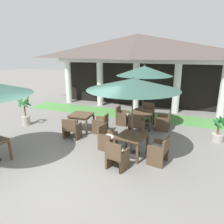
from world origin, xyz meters
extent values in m
plane|color=gray|center=(0.00, 0.00, 0.00)|extent=(60.00, 60.00, 0.00)
cylinder|color=white|center=(-4.66, 7.70, 1.36)|extent=(0.39, 0.39, 2.72)
cylinder|color=white|center=(-2.33, 7.70, 1.36)|extent=(0.39, 0.39, 2.72)
cylinder|color=white|center=(0.00, 7.70, 1.36)|extent=(0.39, 0.39, 2.72)
cylinder|color=white|center=(2.33, 7.70, 1.36)|extent=(0.39, 0.39, 2.72)
cylinder|color=white|center=(4.66, 7.70, 1.36)|extent=(0.39, 0.39, 2.72)
cube|color=white|center=(0.00, 7.70, 2.84)|extent=(10.11, 0.70, 0.24)
pyramid|color=#514742|center=(0.00, 7.70, 3.63)|extent=(10.51, 2.51, 1.36)
cube|color=black|center=(0.00, 8.60, 1.36)|extent=(9.91, 0.16, 2.72)
cube|color=#519347|center=(0.00, 6.34, 0.00)|extent=(12.31, 1.69, 0.01)
cube|color=brown|center=(-1.27, 3.30, 0.71)|extent=(0.97, 0.97, 0.05)
cube|color=brown|center=(-1.27, 3.30, 0.65)|extent=(0.89, 0.89, 0.09)
cube|color=brown|center=(-1.65, 2.86, 0.30)|extent=(0.08, 0.08, 0.60)
cube|color=brown|center=(-0.82, 2.92, 0.30)|extent=(0.08, 0.08, 0.60)
cube|color=brown|center=(-1.71, 3.69, 0.30)|extent=(0.08, 0.08, 0.60)
cube|color=brown|center=(-0.89, 3.75, 0.30)|extent=(0.08, 0.08, 0.60)
cube|color=brown|center=(-1.20, 2.43, 0.39)|extent=(0.63, 0.57, 0.07)
cube|color=silver|center=(-1.20, 2.43, 0.45)|extent=(0.58, 0.52, 0.05)
cube|color=brown|center=(-1.18, 2.18, 0.64)|extent=(0.59, 0.11, 0.41)
cube|color=brown|center=(-1.47, 2.41, 0.31)|extent=(0.10, 0.53, 0.61)
cube|color=brown|center=(-0.93, 2.45, 0.31)|extent=(0.10, 0.53, 0.61)
cube|color=brown|center=(-1.48, 2.64, 0.18)|extent=(0.06, 0.06, 0.36)
cube|color=brown|center=(-0.95, 2.68, 0.18)|extent=(0.06, 0.06, 0.36)
cube|color=brown|center=(-1.45, 2.17, 0.18)|extent=(0.06, 0.06, 0.36)
cube|color=brown|center=(-0.92, 2.21, 0.18)|extent=(0.06, 0.06, 0.36)
cube|color=brown|center=(-0.39, 3.37, 0.39)|extent=(0.59, 0.59, 0.07)
cube|color=silver|center=(-0.39, 3.37, 0.45)|extent=(0.54, 0.54, 0.05)
cube|color=brown|center=(-0.14, 3.39, 0.62)|extent=(0.10, 0.55, 0.39)
cube|color=brown|center=(-0.37, 3.12, 0.31)|extent=(0.55, 0.10, 0.63)
cube|color=brown|center=(-0.41, 3.63, 0.31)|extent=(0.55, 0.10, 0.63)
cube|color=brown|center=(-0.62, 3.11, 0.18)|extent=(0.06, 0.06, 0.35)
cube|color=brown|center=(-0.66, 3.60, 0.18)|extent=(0.06, 0.06, 0.35)
cube|color=brown|center=(-0.13, 3.15, 0.18)|extent=(0.06, 0.06, 0.35)
cube|color=brown|center=(-0.16, 3.64, 0.18)|extent=(0.06, 0.06, 0.35)
cube|color=brown|center=(-2.09, 0.19, 0.31)|extent=(0.08, 0.08, 0.62)
cube|color=brown|center=(1.41, 1.85, 0.68)|extent=(1.02, 1.02, 0.05)
cube|color=brown|center=(1.41, 1.85, 0.63)|extent=(0.94, 0.94, 0.05)
cube|color=brown|center=(0.94, 1.53, 0.30)|extent=(0.08, 0.08, 0.60)
cube|color=brown|center=(1.73, 1.38, 0.30)|extent=(0.08, 0.08, 0.60)
cube|color=brown|center=(1.09, 2.32, 0.30)|extent=(0.08, 0.08, 0.60)
cube|color=brown|center=(1.88, 2.17, 0.30)|extent=(0.08, 0.08, 0.60)
cube|color=#2D2D2D|center=(1.41, 1.85, 0.04)|extent=(0.48, 0.48, 0.08)
cylinder|color=#4C4742|center=(1.41, 1.85, 1.18)|extent=(0.04, 0.04, 2.36)
cone|color=#33594C|center=(1.41, 1.85, 2.39)|extent=(2.87, 2.87, 0.34)
sphere|color=#4C4742|center=(1.41, 1.85, 2.59)|extent=(0.06, 0.06, 0.06)
cube|color=brown|center=(1.24, 0.94, 0.40)|extent=(0.61, 0.62, 0.07)
cube|color=silver|center=(1.24, 0.94, 0.46)|extent=(0.56, 0.57, 0.05)
cube|color=brown|center=(1.20, 0.70, 0.66)|extent=(0.53, 0.15, 0.45)
cube|color=brown|center=(1.01, 0.99, 0.31)|extent=(0.16, 0.53, 0.62)
cube|color=brown|center=(1.48, 0.90, 0.31)|extent=(0.16, 0.53, 0.62)
cube|color=brown|center=(1.06, 1.22, 0.18)|extent=(0.07, 0.07, 0.37)
cube|color=brown|center=(1.52, 1.13, 0.18)|extent=(0.07, 0.07, 0.37)
cube|color=brown|center=(0.97, 0.75, 0.18)|extent=(0.07, 0.07, 0.37)
cube|color=brown|center=(1.43, 0.67, 0.18)|extent=(0.07, 0.07, 0.37)
cube|color=brown|center=(0.51, 2.02, 0.39)|extent=(0.59, 0.61, 0.07)
cube|color=silver|center=(0.51, 2.02, 0.45)|extent=(0.54, 0.56, 0.05)
cube|color=brown|center=(0.28, 2.06, 0.64)|extent=(0.16, 0.53, 0.43)
cube|color=brown|center=(0.55, 2.26, 0.31)|extent=(0.50, 0.15, 0.62)
cube|color=brown|center=(0.46, 1.77, 0.31)|extent=(0.50, 0.15, 0.62)
cube|color=brown|center=(0.77, 2.21, 0.18)|extent=(0.07, 0.07, 0.36)
cube|color=brown|center=(0.68, 1.74, 0.18)|extent=(0.07, 0.07, 0.36)
cube|color=brown|center=(0.33, 2.29, 0.18)|extent=(0.07, 0.07, 0.36)
cube|color=brown|center=(0.25, 1.82, 0.18)|extent=(0.07, 0.07, 0.36)
cube|color=brown|center=(2.32, 1.68, 0.42)|extent=(0.60, 0.69, 0.07)
cube|color=silver|center=(2.32, 1.68, 0.48)|extent=(0.56, 0.64, 0.05)
cube|color=brown|center=(2.54, 1.64, 0.66)|extent=(0.17, 0.61, 0.40)
cube|color=brown|center=(2.26, 1.40, 0.33)|extent=(0.50, 0.15, 0.65)
cube|color=brown|center=(2.37, 1.96, 0.33)|extent=(0.50, 0.15, 0.65)
cube|color=brown|center=(2.05, 1.45, 0.19)|extent=(0.07, 0.07, 0.39)
cube|color=brown|center=(2.15, 2.00, 0.19)|extent=(0.07, 0.07, 0.39)
cube|color=brown|center=(2.49, 1.37, 0.19)|extent=(0.07, 0.07, 0.39)
cube|color=brown|center=(2.59, 1.91, 0.19)|extent=(0.07, 0.07, 0.39)
cube|color=brown|center=(1.13, 4.66, 0.72)|extent=(0.96, 0.96, 0.05)
cube|color=brown|center=(1.13, 4.66, 0.66)|extent=(0.89, 0.89, 0.08)
cube|color=brown|center=(0.68, 4.23, 0.31)|extent=(0.07, 0.07, 0.62)
cube|color=brown|center=(1.55, 4.21, 0.31)|extent=(0.07, 0.07, 0.62)
cube|color=brown|center=(0.71, 5.10, 0.31)|extent=(0.07, 0.07, 0.62)
cube|color=brown|center=(1.58, 5.08, 0.31)|extent=(0.07, 0.07, 0.62)
cube|color=#2D2D2D|center=(1.13, 4.66, 0.03)|extent=(0.52, 0.52, 0.07)
cylinder|color=#4C4742|center=(1.13, 4.66, 1.26)|extent=(0.04, 0.04, 2.51)
cone|color=#33594C|center=(1.13, 4.66, 2.55)|extent=(2.40, 2.40, 0.41)
sphere|color=#4C4742|center=(1.13, 4.66, 2.79)|extent=(0.06, 0.06, 0.06)
cube|color=brown|center=(1.15, 5.60, 0.41)|extent=(0.60, 0.53, 0.07)
cube|color=silver|center=(1.15, 5.60, 0.47)|extent=(0.56, 0.49, 0.05)
cube|color=brown|center=(1.16, 5.83, 0.67)|extent=(0.59, 0.08, 0.44)
cube|color=brown|center=(1.43, 5.59, 0.33)|extent=(0.07, 0.51, 0.66)
cube|color=brown|center=(0.88, 5.60, 0.33)|extent=(0.07, 0.51, 0.66)
cube|color=brown|center=(1.42, 5.36, 0.19)|extent=(0.06, 0.06, 0.38)
cube|color=brown|center=(0.88, 5.38, 0.19)|extent=(0.06, 0.06, 0.38)
cube|color=brown|center=(1.43, 5.82, 0.19)|extent=(0.06, 0.06, 0.38)
cube|color=brown|center=(0.89, 5.83, 0.19)|extent=(0.06, 0.06, 0.38)
cube|color=brown|center=(0.19, 4.68, 0.41)|extent=(0.53, 0.55, 0.07)
cube|color=silver|center=(0.19, 4.68, 0.47)|extent=(0.48, 0.50, 0.05)
cube|color=brown|center=(-0.05, 4.69, 0.66)|extent=(0.07, 0.54, 0.43)
cube|color=brown|center=(0.20, 4.93, 0.32)|extent=(0.51, 0.07, 0.63)
cube|color=brown|center=(0.18, 4.43, 0.32)|extent=(0.51, 0.07, 0.63)
cube|color=brown|center=(0.42, 4.91, 0.19)|extent=(0.06, 0.06, 0.38)
cube|color=brown|center=(0.41, 4.44, 0.19)|extent=(0.06, 0.06, 0.38)
cube|color=brown|center=(-0.03, 4.93, 0.19)|extent=(0.06, 0.06, 0.38)
cube|color=brown|center=(-0.04, 4.45, 0.19)|extent=(0.06, 0.06, 0.38)
cube|color=brown|center=(1.11, 3.71, 0.39)|extent=(0.57, 0.57, 0.07)
cube|color=silver|center=(1.11, 3.71, 0.45)|extent=(0.52, 0.53, 0.05)
cube|color=brown|center=(1.10, 3.46, 0.64)|extent=(0.56, 0.07, 0.43)
cube|color=brown|center=(0.85, 3.72, 0.32)|extent=(0.07, 0.56, 0.64)
cube|color=brown|center=(1.36, 3.71, 0.32)|extent=(0.07, 0.56, 0.64)
cube|color=brown|center=(0.86, 3.97, 0.18)|extent=(0.06, 0.06, 0.36)
cube|color=brown|center=(1.36, 3.96, 0.18)|extent=(0.06, 0.06, 0.36)
cube|color=brown|center=(0.85, 3.47, 0.18)|extent=(0.06, 0.06, 0.36)
cube|color=brown|center=(1.35, 3.46, 0.18)|extent=(0.06, 0.06, 0.36)
cube|color=brown|center=(2.07, 4.63, 0.40)|extent=(0.56, 0.59, 0.07)
cube|color=silver|center=(2.07, 4.63, 0.46)|extent=(0.51, 0.54, 0.05)
cube|color=brown|center=(2.32, 4.62, 0.65)|extent=(0.08, 0.58, 0.44)
cube|color=brown|center=(2.06, 4.36, 0.32)|extent=(0.54, 0.07, 0.63)
cube|color=brown|center=(2.08, 4.90, 0.32)|extent=(0.54, 0.07, 0.63)
cube|color=brown|center=(1.82, 4.38, 0.18)|extent=(0.06, 0.06, 0.36)
cube|color=brown|center=(1.83, 4.90, 0.18)|extent=(0.06, 0.06, 0.36)
cube|color=brown|center=(2.31, 4.37, 0.18)|extent=(0.06, 0.06, 0.36)
cube|color=brown|center=(2.32, 4.88, 0.18)|extent=(0.06, 0.06, 0.36)
cylinder|color=#B2AD9E|center=(-4.08, 3.00, 0.21)|extent=(0.37, 0.37, 0.41)
cylinder|color=brown|center=(-4.08, 3.00, 0.66)|extent=(0.07, 0.07, 0.50)
ellipsoid|color=#387F42|center=(-3.87, 2.98, 1.05)|extent=(0.13, 0.48, 0.36)
ellipsoid|color=#387F42|center=(-3.98, 3.12, 1.11)|extent=(0.38, 0.33, 0.47)
ellipsoid|color=#387F42|center=(-4.14, 3.17, 1.13)|extent=(0.45, 0.24, 0.50)
ellipsoid|color=#387F42|center=(-4.25, 2.97, 1.09)|extent=(0.17, 0.43, 0.43)
ellipsoid|color=#387F42|center=(-4.19, 2.85, 1.09)|extent=(0.41, 0.34, 0.42)
ellipsoid|color=#387F42|center=(-3.97, 2.80, 1.10)|extent=(0.49, 0.33, 0.45)
cylinder|color=#B2AD9E|center=(4.19, 4.12, 0.15)|extent=(0.43, 0.43, 0.29)
cylinder|color=brown|center=(4.19, 4.12, 0.46)|extent=(0.07, 0.07, 0.33)
ellipsoid|color=#286B33|center=(4.34, 4.10, 0.80)|extent=(0.14, 0.39, 0.42)
ellipsoid|color=#286B33|center=(4.30, 4.26, 0.82)|extent=(0.41, 0.33, 0.46)
ellipsoid|color=#286B33|center=(4.15, 4.22, 0.78)|extent=(0.32, 0.21, 0.37)
ellipsoid|color=#286B33|center=(4.11, 4.11, 0.78)|extent=(0.12, 0.27, 0.36)
ellipsoid|color=#286B33|center=(4.12, 3.96, 0.77)|extent=(0.42, 0.26, 0.37)
ellipsoid|color=#286B33|center=(4.28, 3.99, 0.86)|extent=(0.38, 0.30, 0.53)
camera|label=1|loc=(3.06, -4.24, 3.32)|focal=33.26mm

